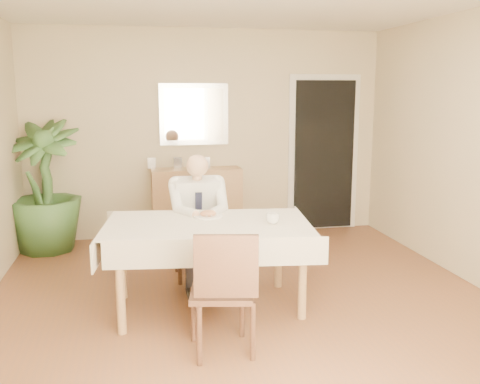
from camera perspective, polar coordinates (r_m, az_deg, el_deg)
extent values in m
plane|color=brown|center=(4.71, 0.84, -12.23)|extent=(5.00, 5.00, 0.00)
cube|color=#C7B289|center=(6.82, -3.52, 6.19)|extent=(4.50, 0.02, 2.60)
cube|color=#C7B289|center=(2.03, 15.83, -4.93)|extent=(4.50, 0.02, 2.60)
cube|color=silver|center=(2.02, 15.79, -0.67)|extent=(1.34, 0.02, 1.44)
cube|color=white|center=(2.03, 15.53, -0.56)|extent=(1.18, 0.02, 1.28)
cube|color=silver|center=(7.20, 8.87, 3.92)|extent=(0.96, 0.03, 2.10)
cube|color=black|center=(7.17, 8.95, 3.89)|extent=(0.80, 0.05, 1.95)
cube|color=silver|center=(6.76, -4.93, 8.25)|extent=(0.86, 0.03, 0.76)
cube|color=white|center=(6.74, -4.91, 8.25)|extent=(0.74, 0.02, 0.64)
cube|color=#A28150|center=(4.49, -3.49, -3.69)|extent=(1.70, 1.08, 0.04)
cube|color=beige|center=(4.48, -3.49, -3.37)|extent=(1.81, 1.20, 0.01)
cube|color=beige|center=(4.03, -2.51, -6.53)|extent=(1.69, 0.22, 0.22)
cube|color=beige|center=(4.99, -4.25, -3.18)|extent=(1.69, 0.22, 0.22)
cube|color=beige|center=(4.48, -14.35, -5.10)|extent=(0.13, 0.99, 0.22)
cube|color=beige|center=(4.69, 6.89, -4.12)|extent=(0.13, 0.99, 0.22)
cylinder|color=#A28150|center=(4.21, -12.64, -10.20)|extent=(0.07, 0.07, 0.70)
cylinder|color=#A28150|center=(4.40, 6.68, -9.07)|extent=(0.07, 0.07, 0.70)
cylinder|color=#A28150|center=(4.91, -12.45, -7.15)|extent=(0.07, 0.07, 0.70)
cylinder|color=#A28150|center=(5.08, 4.12, -6.33)|extent=(0.07, 0.07, 0.70)
cube|color=#3E2216|center=(5.32, -4.62, -4.35)|extent=(0.47, 0.47, 0.04)
cube|color=#3E2216|center=(5.46, -4.90, -1.14)|extent=(0.45, 0.07, 0.44)
cylinder|color=#3E2216|center=(5.19, -6.43, -7.51)|extent=(0.04, 0.04, 0.44)
cylinder|color=#3E2216|center=(5.23, -2.25, -7.30)|extent=(0.04, 0.04, 0.44)
cylinder|color=#3E2216|center=(5.55, -6.77, -6.30)|extent=(0.04, 0.04, 0.44)
cylinder|color=#3E2216|center=(5.59, -2.86, -6.11)|extent=(0.04, 0.04, 0.44)
cube|color=#3E2216|center=(3.83, -1.97, -10.62)|extent=(0.50, 0.50, 0.04)
cube|color=#3E2216|center=(3.57, -1.49, -7.92)|extent=(0.43, 0.12, 0.43)
cylinder|color=#3E2216|center=(3.73, -4.37, -15.10)|extent=(0.04, 0.04, 0.42)
cylinder|color=#3E2216|center=(3.79, 1.36, -14.67)|extent=(0.04, 0.04, 0.42)
cylinder|color=#3E2216|center=(4.07, -5.00, -12.87)|extent=(0.04, 0.04, 0.42)
cylinder|color=#3E2216|center=(4.12, 0.22, -12.52)|extent=(0.04, 0.04, 0.42)
cube|color=silver|center=(5.21, -4.61, -1.33)|extent=(0.42, 0.31, 0.55)
cube|color=black|center=(5.10, -4.45, -1.95)|extent=(0.06, 0.08, 0.36)
cylinder|color=tan|center=(5.12, -4.60, 1.69)|extent=(0.09, 0.09, 0.08)
sphere|color=tan|center=(5.08, -4.59, 2.81)|extent=(0.21, 0.21, 0.21)
cube|color=black|center=(5.07, -5.44, -4.44)|extent=(0.13, 0.42, 0.13)
cube|color=black|center=(5.09, -3.19, -4.34)|extent=(0.13, 0.42, 0.13)
cube|color=black|center=(4.98, -5.17, -8.20)|extent=(0.11, 0.12, 0.45)
cube|color=black|center=(5.00, -2.87, -8.07)|extent=(0.11, 0.12, 0.45)
cube|color=black|center=(4.99, -5.06, -10.48)|extent=(0.11, 0.26, 0.07)
cube|color=black|center=(5.01, -2.74, -10.35)|extent=(0.11, 0.26, 0.07)
cylinder|color=white|center=(4.68, -3.42, -2.57)|extent=(0.26, 0.26, 0.02)
ellipsoid|color=#9A6240|center=(4.68, -3.43, -2.31)|extent=(0.14, 0.14, 0.06)
cylinder|color=silver|center=(4.62, -2.83, -2.51)|extent=(0.01, 0.13, 0.01)
cylinder|color=silver|center=(4.61, -3.82, -2.55)|extent=(0.01, 0.13, 0.01)
imported|color=white|center=(4.44, 3.51, -2.82)|extent=(0.12, 0.12, 0.09)
cube|color=#A28150|center=(6.74, -4.64, -1.23)|extent=(1.11, 0.38, 0.89)
cube|color=silver|center=(6.70, -9.41, 3.04)|extent=(0.10, 0.02, 0.14)
cube|color=silver|center=(6.69, -6.65, 3.11)|extent=(0.10, 0.02, 0.14)
cube|color=silver|center=(6.69, -3.66, 3.15)|extent=(0.10, 0.02, 0.14)
imported|color=#305325|center=(6.52, -20.21, 0.55)|extent=(1.08, 1.08, 1.52)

